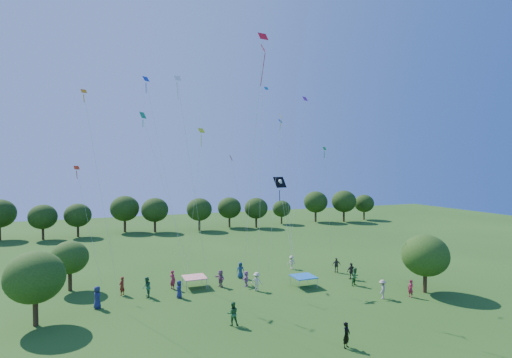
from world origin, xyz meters
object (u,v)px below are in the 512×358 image
object	(u,v)px
tent_red_stripe	(194,277)
tent_blue	(303,277)
red_high_kite	(262,91)
man_in_black	(346,335)
near_tree_east	(425,255)
pirate_kite	(280,183)
near_tree_north	(70,257)
near_tree_west	(35,277)

from	to	relation	value
tent_red_stripe	tent_blue	size ratio (longest dim) A/B	1.00
tent_blue	red_high_kite	xyz separation A→B (m)	(-4.96, -1.16, 17.99)
tent_red_stripe	man_in_black	distance (m)	17.95
near_tree_east	pirate_kite	distance (m)	15.67
near_tree_north	near_tree_east	world-z (taller)	near_tree_east
near_tree_east	pirate_kite	world-z (taller)	pirate_kite
near_tree_east	man_in_black	xyz separation A→B (m)	(-13.70, -7.10, -2.72)
near_tree_north	tent_blue	size ratio (longest dim) A/B	2.21
near_tree_north	tent_red_stripe	size ratio (longest dim) A/B	2.21
red_high_kite	tent_blue	bearing A→B (deg)	13.14
near_tree_west	tent_red_stripe	xyz separation A→B (m)	(13.36, 4.94, -2.68)
near_tree_north	red_high_kite	xyz separation A→B (m)	(16.82, -8.36, 15.77)
tent_red_stripe	tent_blue	xyz separation A→B (m)	(10.26, -3.75, 0.00)
near_tree_west	near_tree_north	distance (m)	8.60
near_tree_east	tent_blue	size ratio (longest dim) A/B	2.54
man_in_black	pirate_kite	world-z (taller)	pirate_kite
man_in_black	red_high_kite	distance (m)	21.68
near_tree_west	red_high_kite	distance (m)	24.13
near_tree_east	tent_red_stripe	size ratio (longest dim) A/B	2.54
near_tree_west	tent_blue	bearing A→B (deg)	2.88
near_tree_north	pirate_kite	distance (m)	22.01
tent_blue	tent_red_stripe	bearing A→B (deg)	159.93
near_tree_west	tent_blue	size ratio (longest dim) A/B	2.59
pirate_kite	red_high_kite	xyz separation A→B (m)	(-3.42, -3.44, 8.65)
near_tree_north	near_tree_west	bearing A→B (deg)	-102.42
near_tree_west	tent_red_stripe	world-z (taller)	near_tree_west
tent_red_stripe	tent_blue	bearing A→B (deg)	-20.07
tent_red_stripe	man_in_black	size ratio (longest dim) A/B	1.27
near_tree_west	pirate_kite	size ratio (longest dim) A/B	0.59
tent_red_stripe	red_high_kite	distance (m)	19.38
near_tree_north	man_in_black	world-z (taller)	near_tree_north
tent_red_stripe	tent_blue	world-z (taller)	same
near_tree_west	pirate_kite	world-z (taller)	pirate_kite
red_high_kite	near_tree_west	bearing A→B (deg)	-179.90
near_tree_west	pirate_kite	bearing A→B (deg)	8.95
pirate_kite	man_in_black	bearing A→B (deg)	-98.00
man_in_black	near_tree_east	bearing A→B (deg)	-3.46
near_tree_west	tent_blue	distance (m)	23.81
near_tree_west	pirate_kite	distance (m)	23.32
near_tree_west	tent_red_stripe	size ratio (longest dim) A/B	2.59
near_tree_north	tent_blue	world-z (taller)	near_tree_north
man_in_black	pirate_kite	xyz separation A→B (m)	(2.14, 15.23, 9.50)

